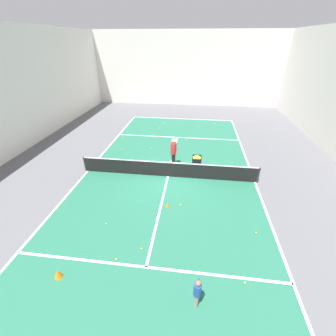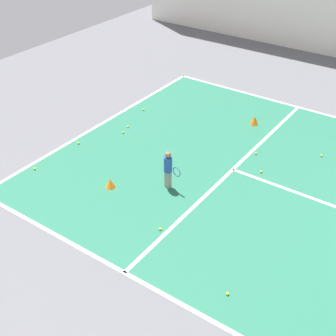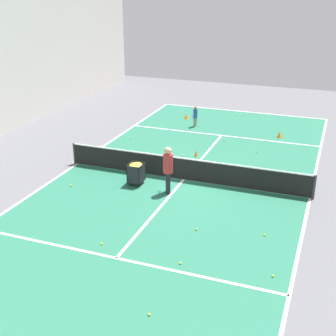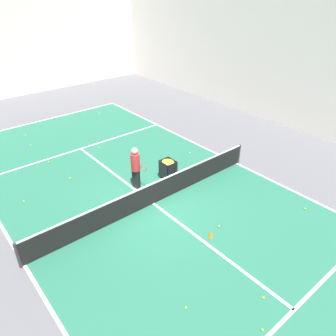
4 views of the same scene
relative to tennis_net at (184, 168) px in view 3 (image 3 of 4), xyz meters
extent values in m
plane|color=#5B5B60|center=(0.00, 0.00, -0.49)|extent=(37.88, 37.88, 0.00)
cube|color=#23664C|center=(0.00, 0.00, -0.49)|extent=(9.93, 22.31, 0.00)
cube|color=white|center=(0.00, -11.15, -0.49)|extent=(9.93, 0.10, 0.00)
cube|color=white|center=(-4.96, 0.00, -0.49)|extent=(0.10, 22.31, 0.00)
cube|color=white|center=(4.96, 0.00, -0.49)|extent=(0.10, 22.31, 0.00)
cube|color=white|center=(0.00, -6.13, -0.49)|extent=(9.93, 0.10, 0.00)
cube|color=white|center=(0.00, 6.13, -0.49)|extent=(9.93, 0.10, 0.00)
cube|color=white|center=(0.00, 0.00, -0.49)|extent=(0.10, 12.27, 0.00)
cylinder|color=#2D2D33|center=(-5.06, 0.00, -0.02)|extent=(0.10, 0.10, 0.95)
cylinder|color=#2D2D33|center=(5.06, 0.00, -0.02)|extent=(0.10, 0.10, 0.95)
cube|color=black|center=(0.00, 0.00, -0.03)|extent=(10.03, 0.03, 0.88)
cube|color=white|center=(0.00, 0.00, 0.43)|extent=(10.03, 0.04, 0.05)
cube|color=gray|center=(1.78, -7.20, -0.24)|extent=(0.15, 0.20, 0.51)
cylinder|color=#234799|center=(1.78, -7.20, 0.24)|extent=(0.27, 0.27, 0.45)
sphere|color=#846047|center=(1.78, -7.20, 0.55)|extent=(0.17, 0.17, 0.17)
torus|color=#2D478C|center=(1.80, -6.90, 0.13)|extent=(0.09, 0.28, 0.28)
cube|color=black|center=(0.17, 1.37, -0.08)|extent=(0.27, 0.34, 0.83)
cylinder|color=#B22D2D|center=(0.17, 1.37, 0.71)|extent=(0.47, 0.47, 0.74)
sphere|color=tan|center=(0.17, 1.37, 1.21)|extent=(0.28, 0.28, 0.28)
torus|color=#B22D2D|center=(0.34, 1.04, 0.52)|extent=(0.12, 0.28, 0.28)
cube|color=black|center=(1.63, 1.07, -0.37)|extent=(0.54, 0.62, 0.02)
cube|color=black|center=(1.63, 0.77, 0.00)|extent=(0.54, 0.02, 0.73)
cube|color=black|center=(1.63, 1.37, 0.00)|extent=(0.54, 0.02, 0.73)
cube|color=black|center=(1.37, 1.07, 0.00)|extent=(0.02, 0.62, 0.73)
cube|color=black|center=(1.89, 1.07, 0.00)|extent=(0.02, 0.62, 0.73)
ellipsoid|color=yellow|center=(1.63, 1.07, 0.31)|extent=(0.50, 0.58, 0.16)
cylinder|color=black|center=(1.44, 0.85, -0.43)|extent=(0.05, 0.05, 0.13)
cylinder|color=black|center=(1.82, 0.85, -0.43)|extent=(0.05, 0.05, 0.13)
cylinder|color=black|center=(1.44, 1.29, -0.43)|extent=(0.05, 0.05, 0.13)
cylinder|color=black|center=(1.82, 1.29, -0.43)|extent=(0.05, 0.05, 0.13)
cone|color=orange|center=(2.72, -8.48, -0.36)|extent=(0.28, 0.28, 0.27)
cone|color=orange|center=(0.33, -2.76, -0.35)|extent=(0.16, 0.16, 0.29)
cone|color=orange|center=(-2.86, -6.87, -0.33)|extent=(0.28, 0.28, 0.32)
sphere|color=yellow|center=(-4.44, 5.45, -0.46)|extent=(0.07, 0.07, 0.07)
sphere|color=yellow|center=(-1.71, 3.75, -0.46)|extent=(0.07, 0.07, 0.07)
sphere|color=yellow|center=(1.54, -10.85, -0.46)|extent=(0.07, 0.07, 0.07)
sphere|color=yellow|center=(-1.52, -10.60, -0.46)|extent=(0.07, 0.07, 0.07)
sphere|color=yellow|center=(-4.95, -3.31, -0.46)|extent=(0.07, 0.07, 0.07)
sphere|color=yellow|center=(3.95, 2.16, -0.46)|extent=(0.07, 0.07, 0.07)
sphere|color=yellow|center=(4.21, -3.98, -0.46)|extent=(0.07, 0.07, 0.07)
sphere|color=yellow|center=(-0.34, -5.39, -0.46)|extent=(0.07, 0.07, 0.07)
sphere|color=yellow|center=(0.18, -10.13, -0.46)|extent=(0.07, 0.07, 0.07)
sphere|color=yellow|center=(0.95, -2.58, -0.46)|extent=(0.07, 0.07, 0.07)
sphere|color=yellow|center=(-5.07, -11.22, -0.46)|extent=(0.07, 0.07, 0.07)
sphere|color=yellow|center=(-0.21, -10.25, -0.46)|extent=(0.07, 0.07, 0.07)
sphere|color=yellow|center=(0.76, 5.61, -0.46)|extent=(0.07, 0.07, 0.07)
sphere|color=yellow|center=(3.37, -6.32, -0.46)|extent=(0.07, 0.07, 0.07)
sphere|color=yellow|center=(-1.14, -5.96, -0.46)|extent=(0.07, 0.07, 0.07)
sphere|color=yellow|center=(3.33, -10.87, -0.46)|extent=(0.07, 0.07, 0.07)
sphere|color=yellow|center=(-2.18, -4.27, -0.46)|extent=(0.07, 0.07, 0.07)
sphere|color=yellow|center=(-3.85, 3.32, -0.46)|extent=(0.07, 0.07, 0.07)
sphere|color=yellow|center=(-1.87, 8.11, -0.46)|extent=(0.07, 0.07, 0.07)
sphere|color=yellow|center=(-1.86, 5.77, -0.46)|extent=(0.07, 0.07, 0.07)
camera|label=1|loc=(1.43, -11.14, 6.52)|focal=24.00mm
camera|label=2|loc=(10.35, -1.18, 7.13)|focal=50.00mm
camera|label=3|loc=(-5.51, 16.54, 7.13)|focal=50.00mm
camera|label=4|loc=(-6.14, -8.30, 7.13)|focal=35.00mm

